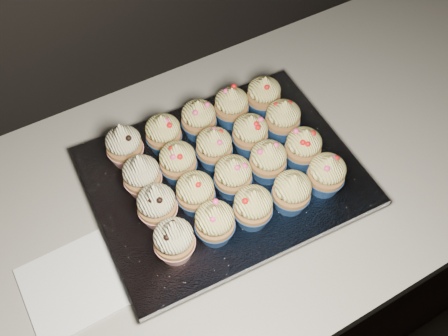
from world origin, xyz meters
name	(u,v)px	position (x,y,z in m)	size (l,w,h in m)	color
cabinet	(280,253)	(0.00, 1.70, 0.43)	(2.40, 0.60, 0.86)	black
worktop	(301,149)	(0.00, 1.70, 0.88)	(2.44, 0.64, 0.04)	beige
napkin	(73,286)	(-0.48, 1.64, 0.90)	(0.14, 0.14, 0.00)	white
baking_tray	(224,181)	(-0.18, 1.69, 0.91)	(0.41, 0.31, 0.02)	black
foil_lining	(224,175)	(-0.18, 1.69, 0.93)	(0.45, 0.35, 0.01)	silver
cupcake_0	(174,240)	(-0.32, 1.60, 0.97)	(0.06, 0.06, 0.10)	#B02118
cupcake_1	(215,223)	(-0.25, 1.59, 0.97)	(0.06, 0.06, 0.08)	navy
cupcake_2	(253,207)	(-0.18, 1.59, 0.97)	(0.06, 0.06, 0.08)	navy
cupcake_3	(292,192)	(-0.11, 1.58, 0.97)	(0.06, 0.06, 0.08)	navy
cupcake_4	(326,174)	(-0.05, 1.58, 0.97)	(0.06, 0.06, 0.08)	navy
cupcake_5	(157,205)	(-0.31, 1.67, 0.97)	(0.06, 0.06, 0.10)	#B02118
cupcake_6	(195,193)	(-0.25, 1.66, 0.97)	(0.06, 0.06, 0.08)	navy
cupcake_7	(233,176)	(-0.18, 1.66, 0.97)	(0.06, 0.06, 0.08)	navy
cupcake_8	(268,161)	(-0.11, 1.65, 0.97)	(0.06, 0.06, 0.08)	navy
cupcake_9	(303,147)	(-0.05, 1.65, 0.97)	(0.06, 0.06, 0.08)	navy
cupcake_10	(142,175)	(-0.31, 1.73, 0.97)	(0.06, 0.06, 0.10)	#B02118
cupcake_11	(178,162)	(-0.24, 1.73, 0.97)	(0.06, 0.06, 0.08)	navy
cupcake_12	(214,147)	(-0.18, 1.72, 0.97)	(0.06, 0.06, 0.08)	navy
cupcake_13	(250,134)	(-0.11, 1.72, 0.97)	(0.06, 0.06, 0.08)	navy
cupcake_14	(283,119)	(-0.04, 1.72, 0.97)	(0.06, 0.06, 0.08)	navy
cupcake_15	(124,145)	(-0.31, 1.80, 0.97)	(0.06, 0.06, 0.10)	#B02118
cupcake_16	(164,134)	(-0.24, 1.79, 0.97)	(0.06, 0.06, 0.08)	navy
cupcake_17	(199,119)	(-0.17, 1.79, 0.97)	(0.06, 0.06, 0.08)	navy
cupcake_18	(232,106)	(-0.10, 1.79, 0.97)	(0.06, 0.06, 0.08)	navy
cupcake_19	(264,95)	(-0.04, 1.78, 0.97)	(0.06, 0.06, 0.08)	navy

